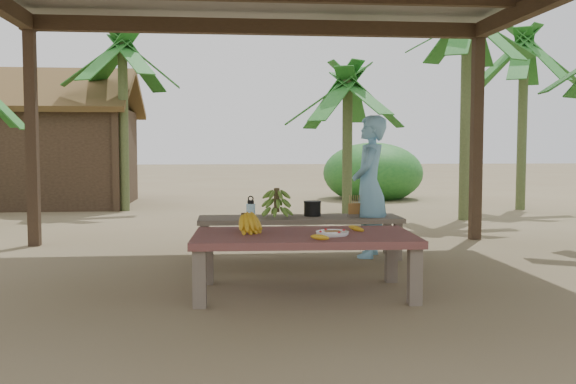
{
  "coord_description": "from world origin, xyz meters",
  "views": [
    {
      "loc": [
        -0.47,
        -5.78,
        1.21
      ],
      "look_at": [
        0.1,
        0.02,
        0.8
      ],
      "focal_mm": 40.0,
      "sensor_mm": 36.0,
      "label": 1
    }
  ],
  "objects": [
    {
      "name": "loose_banana_front",
      "position": [
        0.25,
        -0.98,
        0.52
      ],
      "size": [
        0.16,
        0.07,
        0.04
      ],
      "primitive_type": "ellipsoid",
      "rotation": [
        0.0,
        0.0,
        1.73
      ],
      "color": "gold",
      "rests_on": "work_table"
    },
    {
      "name": "banana_plant_n",
      "position": [
        1.73,
        5.6,
        2.13
      ],
      "size": [
        1.8,
        1.8,
        2.6
      ],
      "color": "#596638",
      "rests_on": "ground"
    },
    {
      "name": "work_table",
      "position": [
        0.17,
        -0.6,
        0.43
      ],
      "size": [
        1.84,
        1.08,
        0.5
      ],
      "rotation": [
        0.0,
        0.0,
        -0.04
      ],
      "color": "brown",
      "rests_on": "ground"
    },
    {
      "name": "water_flask",
      "position": [
        -0.25,
        -0.28,
        0.62
      ],
      "size": [
        0.08,
        0.08,
        0.29
      ],
      "color": "#42A7CE",
      "rests_on": "work_table"
    },
    {
      "name": "banana_plant_nw",
      "position": [
        -2.36,
        6.61,
        2.87
      ],
      "size": [
        1.8,
        1.8,
        3.36
      ],
      "color": "#596638",
      "rests_on": "ground"
    },
    {
      "name": "ground",
      "position": [
        0.0,
        0.0,
        0.0
      ],
      "size": [
        80.0,
        80.0,
        0.0
      ],
      "primitive_type": "plane",
      "color": "brown",
      "rests_on": "ground"
    },
    {
      "name": "plate",
      "position": [
        0.39,
        -0.72,
        0.52
      ],
      "size": [
        0.26,
        0.26,
        0.04
      ],
      "color": "white",
      "rests_on": "work_table"
    },
    {
      "name": "ripe_banana_bunch",
      "position": [
        -0.32,
        -0.5,
        0.59
      ],
      "size": [
        0.38,
        0.35,
        0.18
      ],
      "primitive_type": null,
      "rotation": [
        0.0,
        0.0,
        -0.39
      ],
      "color": "gold",
      "rests_on": "work_table"
    },
    {
      "name": "green_banana_stalk",
      "position": [
        0.09,
        1.11,
        0.62
      ],
      "size": [
        0.29,
        0.29,
        0.33
      ],
      "primitive_type": null,
      "rotation": [
        0.0,
        0.0,
        -0.01
      ],
      "color": "#598C2D",
      "rests_on": "bench"
    },
    {
      "name": "cooking_pot",
      "position": [
        0.49,
        1.2,
        0.53
      ],
      "size": [
        0.19,
        0.19,
        0.16
      ],
      "primitive_type": "cylinder",
      "color": "black",
      "rests_on": "bench"
    },
    {
      "name": "skewer_rack",
      "position": [
        0.94,
        1.06,
        0.57
      ],
      "size": [
        0.18,
        0.08,
        0.24
      ],
      "primitive_type": null,
      "rotation": [
        0.0,
        0.0,
        -0.01
      ],
      "color": "#A57F47",
      "rests_on": "bench"
    },
    {
      "name": "loose_banana_side",
      "position": [
        0.63,
        -0.49,
        0.52
      ],
      "size": [
        0.13,
        0.16,
        0.04
      ],
      "primitive_type": "ellipsoid",
      "rotation": [
        0.0,
        0.0,
        0.65
      ],
      "color": "gold",
      "rests_on": "work_table"
    },
    {
      "name": "banana_plant_ne",
      "position": [
        3.5,
        4.51,
        3.06
      ],
      "size": [
        1.8,
        1.8,
        3.56
      ],
      "color": "#596638",
      "rests_on": "ground"
    },
    {
      "name": "woman",
      "position": [
        1.11,
        1.11,
        0.78
      ],
      "size": [
        0.54,
        0.66,
        1.56
      ],
      "primitive_type": "imported",
      "rotation": [
        0.0,
        0.0,
        -1.91
      ],
      "color": "#79BEE4",
      "rests_on": "ground"
    },
    {
      "name": "bench",
      "position": [
        0.34,
        1.11,
        0.39
      ],
      "size": [
        2.2,
        0.61,
        0.45
      ],
      "rotation": [
        0.0,
        0.0,
        -0.01
      ],
      "color": "brown",
      "rests_on": "ground"
    },
    {
      "name": "hut",
      "position": [
        -4.5,
        8.0,
        1.1
      ],
      "size": [
        4.4,
        3.43,
        2.85
      ],
      "color": "black",
      "rests_on": "ground"
    },
    {
      "name": "banana_plant_far",
      "position": [
        5.24,
        6.1,
        2.92
      ],
      "size": [
        1.8,
        1.8,
        3.42
      ],
      "color": "#596638",
      "rests_on": "ground"
    }
  ]
}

